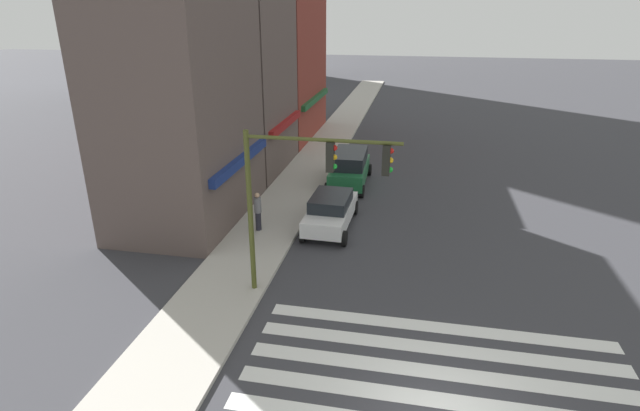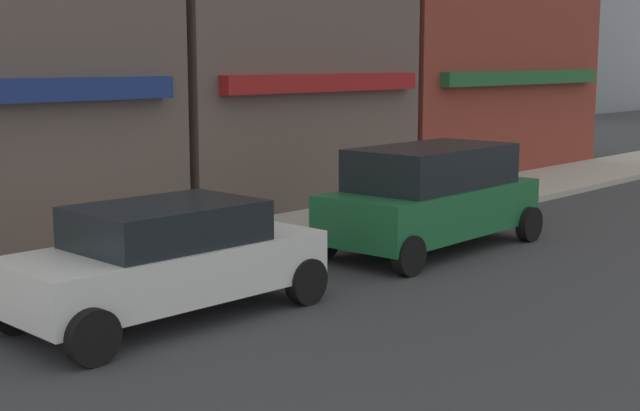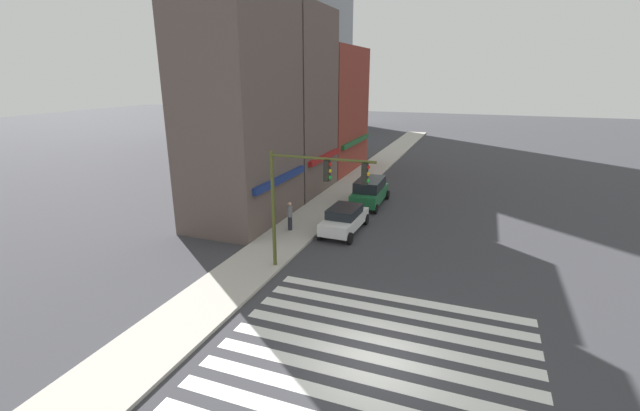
% 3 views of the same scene
% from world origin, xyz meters
% --- Properties ---
extents(sedan_white, '(4.45, 2.02, 1.59)m').
position_xyz_m(sedan_white, '(11.32, 4.70, 0.84)').
color(sedan_white, white).
rests_on(sedan_white, ground_plane).
extents(suv_green, '(4.74, 2.12, 1.94)m').
position_xyz_m(suv_green, '(17.44, 4.70, 1.03)').
color(suv_green, '#1E6638').
rests_on(suv_green, ground_plane).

